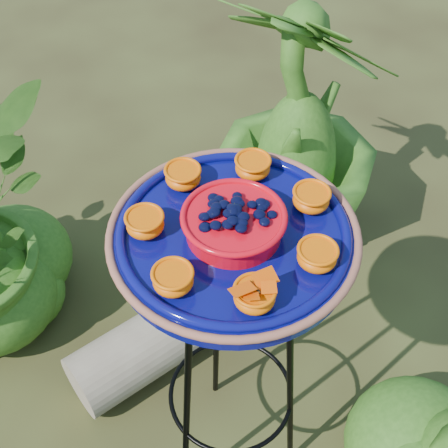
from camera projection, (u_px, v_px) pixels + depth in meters
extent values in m
plane|color=black|center=(192.00, 419.00, 1.98)|extent=(20.00, 20.00, 0.00)
torus|color=black|center=(233.00, 251.00, 1.24)|extent=(0.34, 0.34, 0.02)
torus|color=black|center=(231.00, 393.00, 1.69)|extent=(0.42, 0.42, 0.01)
cylinder|color=black|center=(217.00, 319.00, 1.69)|extent=(0.04, 0.09, 0.93)
cylinder|color=black|center=(187.00, 407.00, 1.51)|extent=(0.09, 0.04, 0.93)
cylinder|color=black|center=(290.00, 382.00, 1.56)|extent=(0.07, 0.08, 0.93)
cylinder|color=#080A5E|center=(233.00, 240.00, 1.22)|extent=(0.59, 0.59, 0.04)
torus|color=#965F44|center=(234.00, 233.00, 1.21)|extent=(0.50, 0.50, 0.02)
torus|color=#080A5E|center=(234.00, 232.00, 1.20)|extent=(0.46, 0.46, 0.02)
cylinder|color=red|center=(234.00, 225.00, 1.19)|extent=(0.23, 0.23, 0.05)
torus|color=red|center=(234.00, 216.00, 1.17)|extent=(0.20, 0.20, 0.01)
ellipsoid|color=black|center=(234.00, 214.00, 1.17)|extent=(0.16, 0.16, 0.03)
ellipsoid|color=#E26102|center=(311.00, 200.00, 1.24)|extent=(0.07, 0.07, 0.04)
cylinder|color=orange|center=(312.00, 194.00, 1.22)|extent=(0.07, 0.07, 0.01)
ellipsoid|color=#E26102|center=(253.00, 168.00, 1.30)|extent=(0.07, 0.07, 0.04)
cylinder|color=orange|center=(253.00, 161.00, 1.29)|extent=(0.07, 0.07, 0.01)
ellipsoid|color=#E26102|center=(183.00, 178.00, 1.28)|extent=(0.07, 0.07, 0.04)
cylinder|color=orange|center=(183.00, 171.00, 1.27)|extent=(0.07, 0.07, 0.01)
ellipsoid|color=#E26102|center=(145.00, 225.00, 1.19)|extent=(0.07, 0.07, 0.04)
cylinder|color=orange|center=(144.00, 218.00, 1.18)|extent=(0.07, 0.07, 0.01)
ellipsoid|color=#E26102|center=(173.00, 281.00, 1.10)|extent=(0.07, 0.07, 0.04)
cylinder|color=orange|center=(173.00, 274.00, 1.09)|extent=(0.07, 0.07, 0.01)
ellipsoid|color=#E26102|center=(254.00, 297.00, 1.08)|extent=(0.07, 0.07, 0.04)
cylinder|color=orange|center=(255.00, 291.00, 1.07)|extent=(0.07, 0.07, 0.01)
ellipsoid|color=#E26102|center=(317.00, 257.00, 1.14)|extent=(0.07, 0.07, 0.04)
cylinder|color=orange|center=(318.00, 251.00, 1.13)|extent=(0.07, 0.07, 0.01)
cylinder|color=black|center=(255.00, 287.00, 1.06)|extent=(0.01, 0.03, 0.00)
cube|color=orange|center=(242.00, 289.00, 1.05)|extent=(0.04, 0.03, 0.01)
cube|color=orange|center=(265.00, 278.00, 1.06)|extent=(0.04, 0.03, 0.01)
cylinder|color=gray|center=(163.00, 336.00, 2.06)|extent=(0.65, 0.27, 0.21)
imported|color=#2A5416|center=(299.00, 132.00, 2.14)|extent=(0.76, 0.76, 1.03)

